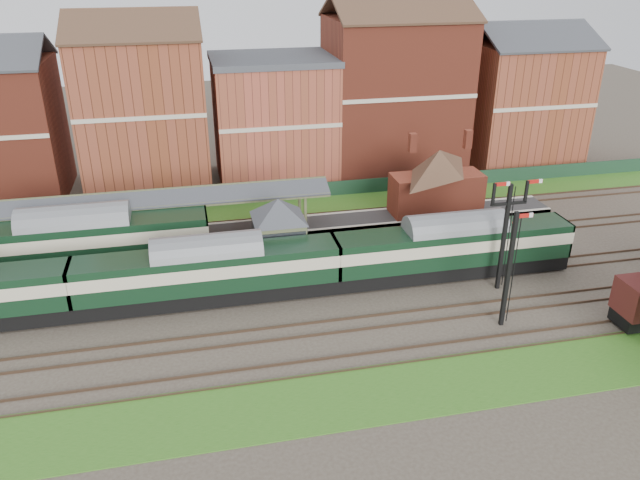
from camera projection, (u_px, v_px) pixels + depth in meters
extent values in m
plane|color=#473D33|center=(328.00, 289.00, 45.10)|extent=(160.00, 160.00, 0.00)
cube|color=#2D6619|center=(290.00, 207.00, 59.22)|extent=(90.00, 4.50, 0.06)
cube|color=#2D6619|center=(377.00, 393.00, 34.49)|extent=(90.00, 5.00, 0.06)
cube|color=#193823|center=(287.00, 192.00, 60.68)|extent=(90.00, 0.12, 1.50)
cube|color=#2D2D2D|center=(244.00, 234.00, 52.53)|extent=(55.00, 3.40, 1.00)
cube|color=#5C6E4E|center=(280.00, 258.00, 46.88)|extent=(3.40, 3.20, 2.40)
cube|color=#565A38|center=(279.00, 232.00, 45.94)|extent=(3.60, 3.40, 2.00)
pyramid|color=#383A3F|center=(278.00, 209.00, 45.17)|extent=(5.40, 5.40, 1.60)
cube|color=brown|center=(381.00, 249.00, 48.47)|extent=(3.00, 2.40, 2.20)
cube|color=#4C3323|center=(385.00, 236.00, 47.28)|extent=(3.20, 1.34, 0.79)
cube|color=#4C3323|center=(380.00, 229.00, 48.43)|extent=(3.20, 1.34, 0.79)
cube|color=maroon|center=(436.00, 193.00, 54.86)|extent=(8.00, 3.00, 3.50)
pyramid|color=#4C3323|center=(439.00, 162.00, 53.65)|extent=(8.10, 8.10, 2.20)
cube|color=maroon|center=(412.00, 159.00, 52.95)|extent=(0.60, 0.60, 1.60)
cube|color=maroon|center=(466.00, 155.00, 53.92)|extent=(0.60, 0.60, 1.60)
cube|color=#565A38|center=(20.00, 234.00, 47.15)|extent=(0.22, 0.22, 3.40)
cube|color=#565A38|center=(299.00, 199.00, 53.71)|extent=(0.22, 0.22, 3.40)
cube|color=#383A3F|center=(167.00, 198.00, 48.78)|extent=(26.00, 1.99, 0.90)
cube|color=#383A3F|center=(167.00, 190.00, 50.46)|extent=(26.00, 1.99, 0.90)
cube|color=#565A38|center=(166.00, 189.00, 49.46)|extent=(26.00, 0.20, 0.20)
cube|color=black|center=(504.00, 238.00, 43.51)|extent=(0.25, 0.25, 8.00)
cube|color=black|center=(509.00, 203.00, 42.40)|extent=(2.60, 0.18, 0.18)
cube|color=#B2140F|center=(502.00, 184.00, 41.66)|extent=(1.10, 0.08, 0.25)
cube|color=#B2140F|center=(535.00, 181.00, 42.12)|extent=(1.10, 0.08, 0.25)
cube|color=black|center=(509.00, 271.00, 39.15)|extent=(0.25, 0.25, 8.00)
cube|color=#B2140F|center=(525.00, 216.00, 37.68)|extent=(1.10, 0.08, 0.25)
cube|color=brown|center=(143.00, 114.00, 61.47)|extent=(12.00, 10.00, 15.00)
cube|color=#A24834|center=(274.00, 121.00, 64.62)|extent=(12.00, 10.00, 12.00)
cube|color=maroon|center=(395.00, 96.00, 66.29)|extent=(14.00, 10.00, 16.00)
cube|color=brown|center=(521.00, 103.00, 69.83)|extent=(12.00, 10.00, 13.00)
cube|color=black|center=(211.00, 293.00, 43.18)|extent=(17.83, 2.50, 1.09)
cube|color=black|center=(209.00, 269.00, 42.40)|extent=(17.83, 2.77, 2.58)
cube|color=beige|center=(208.00, 265.00, 42.27)|extent=(17.85, 2.81, 0.89)
cube|color=slate|center=(207.00, 250.00, 41.78)|extent=(17.83, 2.77, 0.59)
cube|color=black|center=(451.00, 267.00, 46.63)|extent=(17.83, 2.50, 1.09)
cube|color=black|center=(453.00, 245.00, 45.85)|extent=(17.83, 2.77, 2.58)
cube|color=beige|center=(454.00, 241.00, 45.72)|extent=(17.85, 2.81, 0.89)
cube|color=slate|center=(455.00, 227.00, 45.24)|extent=(17.83, 2.77, 0.59)
cube|color=black|center=(82.00, 263.00, 47.12)|extent=(19.13, 2.68, 1.17)
cube|color=black|center=(78.00, 240.00, 46.28)|extent=(19.13, 2.98, 2.76)
cube|color=beige|center=(77.00, 236.00, 46.13)|extent=(19.15, 3.02, 0.96)
cube|color=slate|center=(74.00, 221.00, 45.62)|extent=(19.13, 2.98, 0.64)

